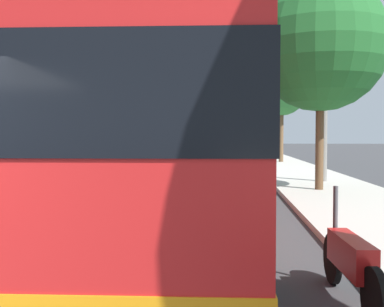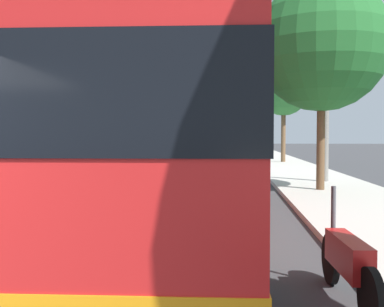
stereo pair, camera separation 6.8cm
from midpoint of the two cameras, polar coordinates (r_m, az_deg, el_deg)
name	(u,v)px [view 2 (the right image)]	position (r m, az deg, el deg)	size (l,w,h in m)	color
sidewalk_curb	(364,207)	(12.82, 20.40, -6.15)	(110.00, 3.60, 0.14)	#B2ADA3
lane_divider_line	(119,206)	(12.70, -8.78, -6.42)	(110.00, 0.16, 0.01)	silver
coach_bus	(176,140)	(9.69, -1.82, 1.67)	(12.47, 2.90, 3.16)	red
motorcycle_mid_row	(348,262)	(5.65, 18.85, -12.50)	(2.16, 0.29, 1.27)	black
car_behind_bus	(211,152)	(34.95, 2.34, 0.23)	(4.79, 2.11, 1.47)	#2D7238
car_side_street	(141,157)	(27.40, -6.14, -0.38)	(4.23, 2.16, 1.41)	navy
car_far_distant	(225,147)	(50.21, 4.12, 0.82)	(4.00, 1.97, 1.47)	red
car_oncoming	(219,148)	(42.38, 3.34, 0.63)	(4.44, 2.16, 1.59)	gold
roadside_tree_mid_block	(322,45)	(16.02, 15.70, 12.64)	(4.30, 4.30, 6.99)	brown
roadside_tree_far_block	(284,91)	(32.11, 11.20, 7.54)	(3.39, 3.39, 6.64)	brown
utility_pole	(326,100)	(18.77, 16.12, 6.28)	(0.27, 0.27, 6.53)	slate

